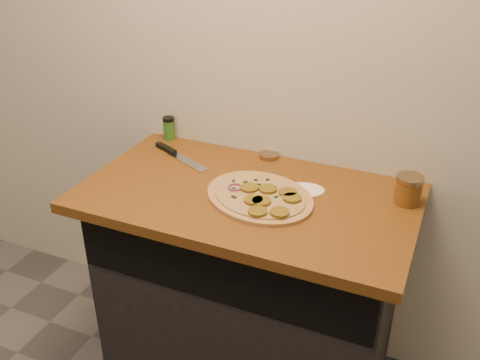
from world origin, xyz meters
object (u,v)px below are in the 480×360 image
at_px(pizza, 260,196).
at_px(chefs_knife, 176,154).
at_px(salsa_jar, 408,190).
at_px(spice_shaker, 169,128).

height_order(pizza, chefs_knife, pizza).
distance_m(pizza, salsa_jar, 0.51).
height_order(pizza, salsa_jar, salsa_jar).
height_order(chefs_knife, spice_shaker, spice_shaker).
bearing_deg(salsa_jar, chefs_knife, 179.43).
bearing_deg(salsa_jar, pizza, -159.22).
distance_m(chefs_knife, salsa_jar, 0.92).
xyz_separation_m(salsa_jar, spice_shaker, (-1.03, 0.15, -0.00)).
distance_m(pizza, spice_shaker, 0.65).
relative_size(salsa_jar, spice_shaker, 1.01).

